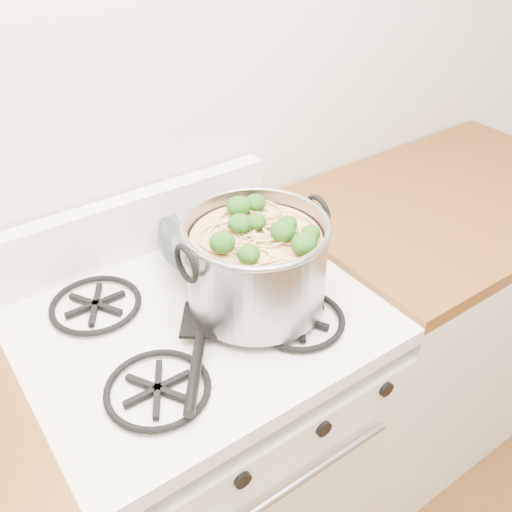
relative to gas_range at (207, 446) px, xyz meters
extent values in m
plane|color=silver|center=(0.00, 0.34, 0.91)|extent=(3.60, 0.00, 3.60)
cube|color=white|center=(0.00, 0.00, -0.03)|extent=(0.76, 0.65, 0.81)
cube|color=white|center=(0.00, 0.00, 0.44)|extent=(0.76, 0.65, 0.04)
cube|color=black|center=(0.00, 0.00, 0.48)|extent=(0.60, 0.56, 0.02)
cylinder|color=black|center=(-0.10, -0.32, 0.34)|extent=(0.04, 0.03, 0.04)
cylinder|color=black|center=(0.10, -0.32, 0.34)|extent=(0.04, 0.03, 0.04)
cylinder|color=black|center=(0.28, -0.32, 0.34)|extent=(0.04, 0.03, 0.04)
cube|color=silver|center=(0.88, 0.00, 0.00)|extent=(1.00, 0.65, 0.88)
cube|color=#573315|center=(0.88, 0.00, 0.46)|extent=(1.00, 0.65, 0.04)
cylinder|color=gray|center=(0.12, -0.05, 0.59)|extent=(0.30, 0.30, 0.20)
torus|color=gray|center=(0.12, -0.05, 0.68)|extent=(0.31, 0.31, 0.01)
torus|color=black|center=(-0.04, -0.05, 0.66)|extent=(0.01, 0.08, 0.08)
torus|color=black|center=(0.29, -0.05, 0.66)|extent=(0.01, 0.08, 0.08)
cylinder|color=tan|center=(0.12, -0.05, 0.57)|extent=(0.28, 0.28, 0.17)
sphere|color=#1E4C14|center=(0.12, -0.05, 0.67)|extent=(0.04, 0.04, 0.04)
sphere|color=#1E4C14|center=(0.12, -0.05, 0.67)|extent=(0.04, 0.04, 0.04)
sphere|color=#1E4C14|center=(0.12, -0.05, 0.67)|extent=(0.04, 0.04, 0.04)
sphere|color=#1E4C14|center=(0.12, -0.05, 0.67)|extent=(0.04, 0.04, 0.04)
sphere|color=#1E4C14|center=(0.12, -0.05, 0.67)|extent=(0.04, 0.04, 0.04)
sphere|color=#1E4C14|center=(0.12, -0.05, 0.67)|extent=(0.04, 0.04, 0.04)
sphere|color=#1E4C14|center=(0.12, -0.05, 0.67)|extent=(0.04, 0.04, 0.04)
sphere|color=#1E4C14|center=(0.12, -0.05, 0.67)|extent=(0.04, 0.04, 0.04)
sphere|color=#1E4C14|center=(0.12, -0.05, 0.67)|extent=(0.04, 0.04, 0.04)
sphere|color=#1E4C14|center=(0.12, -0.05, 0.67)|extent=(0.04, 0.04, 0.04)
sphere|color=#1E4C14|center=(0.12, -0.05, 0.67)|extent=(0.04, 0.04, 0.04)
imported|color=white|center=(0.14, 0.14, 0.50)|extent=(0.14, 0.14, 0.03)
camera|label=1|loc=(-0.44, -0.85, 1.31)|focal=40.00mm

